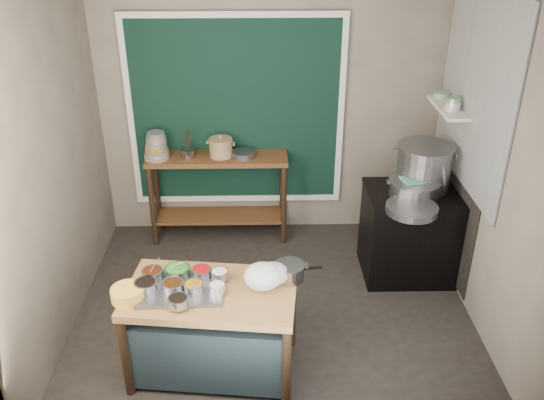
{
  "coord_description": "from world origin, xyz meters",
  "views": [
    {
      "loc": [
        -0.1,
        -4.18,
        3.3
      ],
      "look_at": [
        -0.01,
        0.25,
        0.97
      ],
      "focal_mm": 38.0,
      "sensor_mm": 36.0,
      "label": 1
    }
  ],
  "objects_px": {
    "prep_table": "(213,330)",
    "steamer": "(414,188)",
    "stove_block": "(412,234)",
    "condiment_tray": "(181,289)",
    "ceramic_crock": "(221,148)",
    "stock_pot": "(424,167)",
    "yellow_basin": "(128,294)",
    "back_counter": "(219,197)",
    "saucepan": "(289,272)",
    "utensil_cup": "(188,153)"
  },
  "relations": [
    {
      "from": "ceramic_crock",
      "to": "utensil_cup",
      "type": "bearing_deg",
      "value": -175.12
    },
    {
      "from": "back_counter",
      "to": "utensil_cup",
      "type": "xyz_separation_m",
      "value": [
        -0.29,
        -0.02,
        0.52
      ]
    },
    {
      "from": "back_counter",
      "to": "condiment_tray",
      "type": "relative_size",
      "value": 2.37
    },
    {
      "from": "prep_table",
      "to": "back_counter",
      "type": "distance_m",
      "value": 2.03
    },
    {
      "from": "saucepan",
      "to": "utensil_cup",
      "type": "relative_size",
      "value": 1.55
    },
    {
      "from": "back_counter",
      "to": "stock_pot",
      "type": "xyz_separation_m",
      "value": [
        1.96,
        -0.62,
        0.62
      ]
    },
    {
      "from": "stove_block",
      "to": "condiment_tray",
      "type": "height_order",
      "value": "stove_block"
    },
    {
      "from": "prep_table",
      "to": "saucepan",
      "type": "distance_m",
      "value": 0.74
    },
    {
      "from": "condiment_tray",
      "to": "stock_pot",
      "type": "bearing_deg",
      "value": 33.62
    },
    {
      "from": "saucepan",
      "to": "ceramic_crock",
      "type": "relative_size",
      "value": 0.93
    },
    {
      "from": "prep_table",
      "to": "stove_block",
      "type": "xyz_separation_m",
      "value": [
        1.83,
        1.29,
        0.05
      ]
    },
    {
      "from": "prep_table",
      "to": "stock_pot",
      "type": "distance_m",
      "value": 2.46
    },
    {
      "from": "prep_table",
      "to": "condiment_tray",
      "type": "relative_size",
      "value": 2.04
    },
    {
      "from": "condiment_tray",
      "to": "yellow_basin",
      "type": "height_order",
      "value": "yellow_basin"
    },
    {
      "from": "back_counter",
      "to": "stove_block",
      "type": "relative_size",
      "value": 1.61
    },
    {
      "from": "saucepan",
      "to": "stock_pot",
      "type": "xyz_separation_m",
      "value": [
        1.31,
        1.28,
        0.28
      ]
    },
    {
      "from": "utensil_cup",
      "to": "ceramic_crock",
      "type": "xyz_separation_m",
      "value": [
        0.33,
        0.03,
        0.04
      ]
    },
    {
      "from": "back_counter",
      "to": "ceramic_crock",
      "type": "relative_size",
      "value": 5.66
    },
    {
      "from": "stove_block",
      "to": "stock_pot",
      "type": "bearing_deg",
      "value": 60.67
    },
    {
      "from": "stock_pot",
      "to": "ceramic_crock",
      "type": "bearing_deg",
      "value": 162.13
    },
    {
      "from": "ceramic_crock",
      "to": "steamer",
      "type": "bearing_deg",
      "value": -23.73
    },
    {
      "from": "condiment_tray",
      "to": "utensil_cup",
      "type": "xyz_separation_m",
      "value": [
        -0.15,
        1.99,
        0.23
      ]
    },
    {
      "from": "stock_pot",
      "to": "stove_block",
      "type": "bearing_deg",
      "value": -119.33
    },
    {
      "from": "yellow_basin",
      "to": "saucepan",
      "type": "xyz_separation_m",
      "value": [
        1.17,
        0.22,
        0.02
      ]
    },
    {
      "from": "back_counter",
      "to": "steamer",
      "type": "relative_size",
      "value": 3.06
    },
    {
      "from": "stove_block",
      "to": "ceramic_crock",
      "type": "xyz_separation_m",
      "value": [
        -1.86,
        0.73,
        0.61
      ]
    },
    {
      "from": "yellow_basin",
      "to": "stock_pot",
      "type": "bearing_deg",
      "value": 31.23
    },
    {
      "from": "back_counter",
      "to": "ceramic_crock",
      "type": "height_order",
      "value": "ceramic_crock"
    },
    {
      "from": "condiment_tray",
      "to": "stock_pot",
      "type": "xyz_separation_m",
      "value": [
        2.11,
        1.4,
        0.33
      ]
    },
    {
      "from": "back_counter",
      "to": "condiment_tray",
      "type": "height_order",
      "value": "back_counter"
    },
    {
      "from": "steamer",
      "to": "ceramic_crock",
      "type": "bearing_deg",
      "value": 156.27
    },
    {
      "from": "yellow_basin",
      "to": "steamer",
      "type": "height_order",
      "value": "steamer"
    },
    {
      "from": "prep_table",
      "to": "utensil_cup",
      "type": "bearing_deg",
      "value": 106.73
    },
    {
      "from": "yellow_basin",
      "to": "saucepan",
      "type": "height_order",
      "value": "saucepan"
    },
    {
      "from": "ceramic_crock",
      "to": "steamer",
      "type": "height_order",
      "value": "ceramic_crock"
    },
    {
      "from": "stove_block",
      "to": "back_counter",
      "type": "bearing_deg",
      "value": 158.98
    },
    {
      "from": "back_counter",
      "to": "condiment_tray",
      "type": "bearing_deg",
      "value": -94.12
    },
    {
      "from": "ceramic_crock",
      "to": "prep_table",
      "type": "bearing_deg",
      "value": -89.17
    },
    {
      "from": "ceramic_crock",
      "to": "stock_pot",
      "type": "height_order",
      "value": "stock_pot"
    },
    {
      "from": "ceramic_crock",
      "to": "stock_pot",
      "type": "xyz_separation_m",
      "value": [
        1.92,
        -0.62,
        0.05
      ]
    },
    {
      "from": "utensil_cup",
      "to": "ceramic_crock",
      "type": "relative_size",
      "value": 0.6
    },
    {
      "from": "back_counter",
      "to": "yellow_basin",
      "type": "xyz_separation_m",
      "value": [
        -0.51,
        -2.12,
        0.32
      ]
    },
    {
      "from": "stove_block",
      "to": "prep_table",
      "type": "bearing_deg",
      "value": -144.76
    },
    {
      "from": "stove_block",
      "to": "saucepan",
      "type": "xyz_separation_m",
      "value": [
        -1.24,
        -1.16,
        0.39
      ]
    },
    {
      "from": "saucepan",
      "to": "yellow_basin",
      "type": "bearing_deg",
      "value": -177.06
    },
    {
      "from": "stove_block",
      "to": "utensil_cup",
      "type": "xyz_separation_m",
      "value": [
        -2.19,
        0.71,
        0.57
      ]
    },
    {
      "from": "prep_table",
      "to": "steamer",
      "type": "bearing_deg",
      "value": 41.21
    },
    {
      "from": "saucepan",
      "to": "utensil_cup",
      "type": "bearing_deg",
      "value": 108.97
    },
    {
      "from": "prep_table",
      "to": "yellow_basin",
      "type": "xyz_separation_m",
      "value": [
        -0.58,
        -0.09,
        0.42
      ]
    },
    {
      "from": "ceramic_crock",
      "to": "condiment_tray",
      "type": "bearing_deg",
      "value": -95.3
    }
  ]
}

